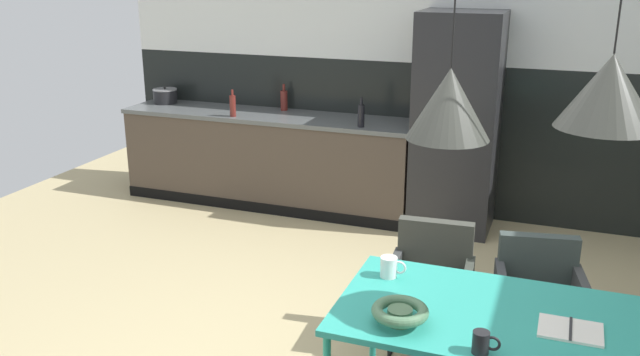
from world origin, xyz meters
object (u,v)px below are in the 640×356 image
fruit_bowl (400,312)px  bottle_spice_small (361,115)px  refrigerator_column (457,124)px  open_book (570,330)px  bottle_vinegar_dark (233,105)px  mug_dark_espresso (389,267)px  armchair_far_side (539,285)px  armchair_near_window (432,272)px  mug_glass_clear (482,343)px  pendant_lamp_over_table_near (449,104)px  bottle_wine_green (284,100)px  pendant_lamp_over_table_far (609,91)px  dining_table (505,325)px  cooking_pot (165,96)px

fruit_bowl → bottle_spice_small: bottle_spice_small is taller
refrigerator_column → open_book: size_ratio=7.04×
bottle_vinegar_dark → mug_dark_espresso: bearing=-48.7°
armchair_far_side → armchair_near_window: bearing=-7.5°
refrigerator_column → bottle_spice_small: refrigerator_column is taller
mug_glass_clear → pendant_lamp_over_table_near: (-0.24, 0.31, 0.91)m
bottle_wine_green → pendant_lamp_over_table_far: size_ratio=0.23×
mug_dark_espresso → bottle_wine_green: bearing=122.3°
refrigerator_column → pendant_lamp_over_table_far: size_ratio=1.70×
dining_table → mug_glass_clear: bearing=-100.4°
bottle_wine_green → bottle_vinegar_dark: size_ratio=1.01×
pendant_lamp_over_table_near → fruit_bowl: bearing=-124.0°
refrigerator_column → bottle_wine_green: 1.72m
fruit_bowl → mug_dark_espresso: (-0.16, 0.44, -0.00)m
pendant_lamp_over_table_far → cooking_pot: bearing=143.1°
open_book → pendant_lamp_over_table_near: pendant_lamp_over_table_near is taller
refrigerator_column → mug_glass_clear: refrigerator_column is taller
armchair_near_window → mug_glass_clear: (0.44, -1.22, 0.30)m
fruit_bowl → mug_glass_clear: size_ratio=2.21×
armchair_far_side → bottle_spice_small: bearing=-58.0°
bottle_wine_green → armchair_near_window: bearing=-49.2°
dining_table → bottle_wine_green: bottle_wine_green is taller
cooking_pot → bottle_wine_green: 1.28m
bottle_wine_green → dining_table: bearing=-51.9°
dining_table → open_book: open_book is taller
fruit_bowl → pendant_lamp_over_table_far: size_ratio=0.23×
bottle_vinegar_dark → open_book: bearing=-41.7°
mug_glass_clear → bottle_vinegar_dark: size_ratio=0.46×
bottle_spice_small → pendant_lamp_over_table_near: (1.21, -2.73, 0.71)m
refrigerator_column → cooking_pot: 2.99m
refrigerator_column → mug_glass_clear: (0.66, -3.24, -0.15)m
armchair_far_side → bottle_wine_green: bottle_wine_green is taller
armchair_near_window → fruit_bowl: 1.15m
dining_table → armchair_near_window: armchair_near_window is taller
pendant_lamp_over_table_near → open_book: bearing=0.4°
refrigerator_column → fruit_bowl: bearing=-84.8°
open_book → bottle_vinegar_dark: 4.09m
refrigerator_column → armchair_far_side: refrigerator_column is taller
refrigerator_column → bottle_vinegar_dark: bearing=-174.0°
mug_glass_clear → bottle_spice_small: size_ratio=0.44×
refrigerator_column → dining_table: 2.99m
fruit_bowl → pendant_lamp_over_table_near: (0.13, 0.19, 0.91)m
armchair_near_window → open_book: size_ratio=2.88×
cooking_pot → bottle_spice_small: 2.21m
mug_dark_espresso → pendant_lamp_over_table_far: size_ratio=0.12×
fruit_bowl → bottle_spice_small: 3.13m
open_book → bottle_wine_green: (-2.71, 3.14, 0.25)m
pendant_lamp_over_table_near → cooking_pot: bearing=138.2°
mug_dark_espresso → pendant_lamp_over_table_far: (0.91, -0.22, 1.00)m
dining_table → mug_glass_clear: 0.37m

